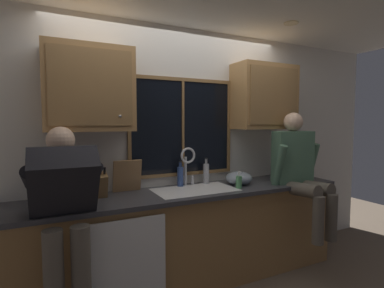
{
  "coord_description": "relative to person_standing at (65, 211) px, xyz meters",
  "views": [
    {
      "loc": [
        -1.21,
        -2.85,
        1.58
      ],
      "look_at": [
        0.04,
        -0.3,
        1.37
      ],
      "focal_mm": 27.84,
      "sensor_mm": 36.0,
      "label": 1
    }
  ],
  "objects": [
    {
      "name": "back_wall",
      "position": [
        1.11,
        0.67,
        0.32
      ],
      "size": [
        5.66,
        0.12,
        2.55
      ],
      "primitive_type": "cube",
      "color": "silver",
      "rests_on": "floor"
    },
    {
      "name": "ceiling_downlight_right",
      "position": [
        2.09,
        0.01,
        1.59
      ],
      "size": [
        0.14,
        0.14,
        0.01
      ],
      "primitive_type": "cylinder",
      "color": "#FFEAB2"
    },
    {
      "name": "window_glass",
      "position": [
        1.19,
        0.6,
        0.57
      ],
      "size": [
        1.1,
        0.02,
        0.95
      ],
      "primitive_type": "cube",
      "color": "black"
    },
    {
      "name": "window_frame_top",
      "position": [
        1.19,
        0.59,
        1.06
      ],
      "size": [
        1.17,
        0.02,
        0.04
      ],
      "primitive_type": "cube",
      "color": "brown"
    },
    {
      "name": "window_frame_bottom",
      "position": [
        1.19,
        0.59,
        0.08
      ],
      "size": [
        1.17,
        0.02,
        0.04
      ],
      "primitive_type": "cube",
      "color": "brown"
    },
    {
      "name": "window_frame_left",
      "position": [
        0.62,
        0.59,
        0.57
      ],
      "size": [
        0.04,
        0.02,
        0.95
      ],
      "primitive_type": "cube",
      "color": "brown"
    },
    {
      "name": "window_frame_right",
      "position": [
        1.76,
        0.59,
        0.57
      ],
      "size": [
        0.03,
        0.02,
        0.95
      ],
      "primitive_type": "cube",
      "color": "brown"
    },
    {
      "name": "window_mullion_center",
      "position": [
        1.19,
        0.59,
        0.57
      ],
      "size": [
        0.02,
        0.02,
        0.95
      ],
      "primitive_type": "cube",
      "color": "brown"
    },
    {
      "name": "lower_cabinet_run",
      "position": [
        1.11,
        0.32,
        -0.52
      ],
      "size": [
        3.26,
        0.58,
        0.88
      ],
      "primitive_type": "cube",
      "color": "olive",
      "rests_on": "floor"
    },
    {
      "name": "countertop",
      "position": [
        1.11,
        0.3,
        -0.06
      ],
      "size": [
        3.32,
        0.62,
        0.04
      ],
      "primitive_type": "cube",
      "color": "#38383D",
      "rests_on": "lower_cabinet_run"
    },
    {
      "name": "dishwasher_front",
      "position": [
        0.45,
        -0.0,
        -0.5
      ],
      "size": [
        0.6,
        0.02,
        0.74
      ],
      "primitive_type": "cube",
      "color": "white"
    },
    {
      "name": "upper_cabinet_left",
      "position": [
        0.24,
        0.44,
        0.9
      ],
      "size": [
        0.73,
        0.36,
        0.72
      ],
      "color": "#A87A47"
    },
    {
      "name": "upper_cabinet_right",
      "position": [
        2.13,
        0.44,
        0.9
      ],
      "size": [
        0.73,
        0.36,
        0.72
      ],
      "color": "#A87A47"
    },
    {
      "name": "sink",
      "position": [
        1.19,
        0.31,
        -0.13
      ],
      "size": [
        0.8,
        0.46,
        0.21
      ],
      "color": "silver",
      "rests_on": "lower_cabinet_run"
    },
    {
      "name": "faucet",
      "position": [
        1.2,
        0.49,
        0.22
      ],
      "size": [
        0.18,
        0.09,
        0.4
      ],
      "color": "silver",
      "rests_on": "countertop"
    },
    {
      "name": "person_standing",
      "position": [
        0.0,
        0.0,
        0.0
      ],
      "size": [
        0.53,
        0.7,
        1.55
      ],
      "color": "#595147",
      "rests_on": "floor"
    },
    {
      "name": "person_sitting_on_counter",
      "position": [
        2.28,
        0.04,
        0.15
      ],
      "size": [
        0.54,
        0.64,
        1.26
      ],
      "color": "#595147",
      "rests_on": "countertop"
    },
    {
      "name": "knife_block",
      "position": [
        0.31,
        0.41,
        0.07
      ],
      "size": [
        0.12,
        0.18,
        0.32
      ],
      "color": "olive",
      "rests_on": "countertop"
    },
    {
      "name": "cutting_board",
      "position": [
        0.58,
        0.52,
        0.11
      ],
      "size": [
        0.27,
        0.08,
        0.31
      ],
      "primitive_type": "cube",
      "rotation": [
        0.21,
        0.0,
        0.0
      ],
      "color": "#997047",
      "rests_on": "countertop"
    },
    {
      "name": "mixing_bowl",
      "position": [
        1.73,
        0.34,
        0.03
      ],
      "size": [
        0.28,
        0.28,
        0.14
      ],
      "primitive_type": "ellipsoid",
      "color": "#8C99A8",
      "rests_on": "countertop"
    },
    {
      "name": "soap_dispenser",
      "position": [
        1.61,
        0.17,
        0.03
      ],
      "size": [
        0.06,
        0.07,
        0.17
      ],
      "color": "#59A566",
      "rests_on": "countertop"
    },
    {
      "name": "bottle_green_glass",
      "position": [
        1.12,
        0.51,
        0.07
      ],
      "size": [
        0.06,
        0.06,
        0.26
      ],
      "color": "#334C8C",
      "rests_on": "countertop"
    },
    {
      "name": "bottle_tall_clear",
      "position": [
        1.43,
        0.51,
        0.08
      ],
      "size": [
        0.06,
        0.06,
        0.28
      ],
      "color": "#B7B7BC",
      "rests_on": "countertop"
    }
  ]
}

